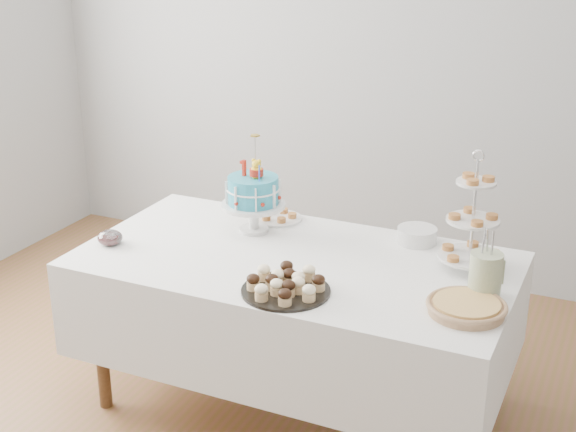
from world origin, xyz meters
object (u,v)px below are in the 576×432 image
at_px(birthday_cake, 253,206).
at_px(jam_bowl_b, 112,238).
at_px(pastry_plate, 278,217).
at_px(cupcake_tray, 286,283).
at_px(jam_bowl_a, 110,238).
at_px(table, 295,304).
at_px(utensil_pitcher, 486,274).
at_px(tiered_stand, 473,221).
at_px(pie, 466,307).
at_px(plate_stack, 417,235).

distance_m(birthday_cake, jam_bowl_b, 0.67).
distance_m(birthday_cake, pastry_plate, 0.22).
xyz_separation_m(cupcake_tray, jam_bowl_b, (-0.94, 0.13, -0.01)).
relative_size(cupcake_tray, jam_bowl_a, 3.15).
xyz_separation_m(table, birthday_cake, (-0.31, 0.21, 0.36)).
xyz_separation_m(jam_bowl_b, utensil_pitcher, (1.68, 0.15, 0.08)).
distance_m(table, jam_bowl_b, 0.90).
relative_size(table, jam_bowl_b, 20.41).
bearing_deg(jam_bowl_b, pastry_plate, 46.09).
relative_size(tiered_stand, jam_bowl_b, 5.67).
height_order(cupcake_tray, pastry_plate, cupcake_tray).
xyz_separation_m(pie, jam_bowl_b, (-1.65, 0.01, -0.00)).
bearing_deg(cupcake_tray, table, 107.82).
height_order(cupcake_tray, utensil_pitcher, utensil_pitcher).
relative_size(table, utensil_pitcher, 6.60).
relative_size(table, plate_stack, 10.45).
distance_m(birthday_cake, plate_stack, 0.78).
bearing_deg(birthday_cake, jam_bowl_b, -130.16).
distance_m(pie, tiered_stand, 0.46).
relative_size(birthday_cake, pastry_plate, 1.98).
bearing_deg(plate_stack, cupcake_tray, -114.87).
bearing_deg(pastry_plate, jam_bowl_b, -133.91).
bearing_deg(jam_bowl_a, jam_bowl_b, 90.00).
bearing_deg(pastry_plate, table, -55.98).
bearing_deg(jam_bowl_b, cupcake_tray, -8.01).
distance_m(tiered_stand, plate_stack, 0.39).
bearing_deg(jam_bowl_b, plate_stack, 24.82).
relative_size(table, tiered_stand, 3.60).
bearing_deg(pastry_plate, birthday_cake, -102.10).
bearing_deg(jam_bowl_a, pastry_plate, 46.92).
xyz_separation_m(tiered_stand, utensil_pitcher, (0.11, -0.25, -0.12)).
bearing_deg(utensil_pitcher, pie, -123.95).
height_order(cupcake_tray, pie, cupcake_tray).
height_order(cupcake_tray, jam_bowl_a, cupcake_tray).
bearing_deg(birthday_cake, plate_stack, 26.79).
height_order(tiered_stand, jam_bowl_a, tiered_stand).
distance_m(plate_stack, jam_bowl_a, 1.42).
height_order(birthday_cake, cupcake_tray, birthday_cake).
bearing_deg(plate_stack, pie, -58.63).
distance_m(tiered_stand, jam_bowl_a, 1.63).
relative_size(pie, utensil_pitcher, 1.07).
distance_m(cupcake_tray, tiered_stand, 0.84).
height_order(birthday_cake, pastry_plate, birthday_cake).
xyz_separation_m(table, utensil_pitcher, (0.84, -0.04, 0.33)).
bearing_deg(pastry_plate, pie, -29.19).
relative_size(pastry_plate, utensil_pitcher, 0.82).
xyz_separation_m(cupcake_tray, pie, (0.70, 0.12, -0.01)).
relative_size(pie, jam_bowl_b, 3.30).
bearing_deg(pastry_plate, cupcake_tray, -62.69).
distance_m(table, pie, 0.87).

